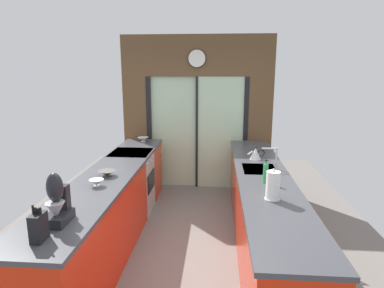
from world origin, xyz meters
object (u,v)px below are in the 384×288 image
object	(u,v)px
mixing_bowl_near	(97,183)
stand_mixer	(57,204)
knife_block	(39,227)
kettle	(256,153)
paper_towel_roll	(273,186)
oven_range	(132,182)
soap_bottle	(266,173)
mixing_bowl_mid	(107,173)
mixing_bowl_far	(143,139)

from	to	relation	value
mixing_bowl_near	stand_mixer	size ratio (longest dim) A/B	0.36
knife_block	kettle	size ratio (longest dim) A/B	1.16
mixing_bowl_near	stand_mixer	xyz separation A→B (m)	(0.00, -0.84, 0.12)
knife_block	paper_towel_roll	bearing A→B (deg)	26.80
oven_range	soap_bottle	world-z (taller)	soap_bottle
mixing_bowl_mid	soap_bottle	distance (m)	1.78
mixing_bowl_near	soap_bottle	world-z (taller)	soap_bottle
mixing_bowl_mid	stand_mixer	world-z (taller)	stand_mixer
knife_block	kettle	xyz separation A→B (m)	(1.78, 2.33, -0.03)
soap_bottle	paper_towel_roll	xyz separation A→B (m)	(-0.00, -0.47, 0.03)
mixing_bowl_far	soap_bottle	distance (m)	2.64
oven_range	stand_mixer	bearing A→B (deg)	-89.54
mixing_bowl_far	paper_towel_roll	xyz separation A→B (m)	(1.78, -2.43, 0.10)
oven_range	soap_bottle	xyz separation A→B (m)	(1.80, -1.21, 0.58)
oven_range	paper_towel_roll	distance (m)	2.54
kettle	soap_bottle	distance (m)	0.96
mixing_bowl_near	stand_mixer	distance (m)	0.85
oven_range	mixing_bowl_far	world-z (taller)	mixing_bowl_far
soap_bottle	mixing_bowl_near	bearing A→B (deg)	-172.12
knife_block	paper_towel_roll	size ratio (longest dim) A/B	0.89
soap_bottle	paper_towel_roll	size ratio (longest dim) A/B	0.85
knife_block	stand_mixer	xyz separation A→B (m)	(0.00, 0.29, 0.05)
kettle	stand_mixer	bearing A→B (deg)	-131.03
mixing_bowl_far	stand_mixer	size ratio (longest dim) A/B	0.44
mixing_bowl_far	knife_block	size ratio (longest dim) A/B	0.68
mixing_bowl_mid	mixing_bowl_near	bearing A→B (deg)	-90.00
oven_range	soap_bottle	size ratio (longest dim) A/B	3.56
oven_range	soap_bottle	distance (m)	2.24
knife_block	paper_towel_roll	distance (m)	1.99
paper_towel_roll	soap_bottle	bearing A→B (deg)	90.00
knife_block	oven_range	bearing A→B (deg)	90.41
oven_range	paper_towel_roll	size ratio (longest dim) A/B	3.01
soap_bottle	stand_mixer	bearing A→B (deg)	-148.58
mixing_bowl_near	mixing_bowl_far	size ratio (longest dim) A/B	0.82
mixing_bowl_near	stand_mixer	world-z (taller)	stand_mixer
stand_mixer	paper_towel_roll	distance (m)	1.88
oven_range	kettle	size ratio (longest dim) A/B	3.93
oven_range	mixing_bowl_near	distance (m)	1.54
mixing_bowl_far	kettle	world-z (taller)	kettle
stand_mixer	knife_block	bearing A→B (deg)	-90.01
mixing_bowl_near	mixing_bowl_mid	size ratio (longest dim) A/B	0.76
soap_bottle	paper_towel_roll	distance (m)	0.48
mixing_bowl_far	knife_block	bearing A→B (deg)	-90.00
mixing_bowl_mid	mixing_bowl_far	bearing A→B (deg)	90.00
oven_range	mixing_bowl_mid	world-z (taller)	mixing_bowl_mid
mixing_bowl_mid	stand_mixer	distance (m)	1.18
mixing_bowl_far	paper_towel_roll	size ratio (longest dim) A/B	0.61
mixing_bowl_mid	paper_towel_roll	distance (m)	1.87
mixing_bowl_near	paper_towel_roll	xyz separation A→B (m)	(1.78, -0.23, 0.10)
mixing_bowl_near	soap_bottle	xyz separation A→B (m)	(1.78, 0.25, 0.07)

